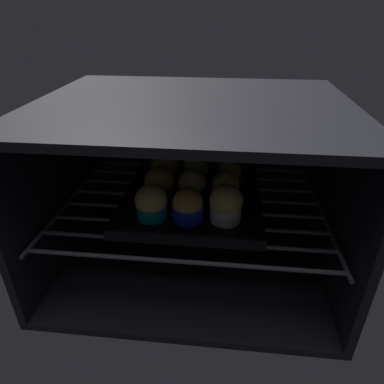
{
  "coord_description": "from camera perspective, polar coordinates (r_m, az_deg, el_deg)",
  "views": [
    {
      "loc": [
        6.67,
        -40.63,
        51.28
      ],
      "look_at": [
        0.0,
        20.94,
        17.02
      ],
      "focal_mm": 31.88,
      "sensor_mm": 36.0,
      "label": 1
    }
  ],
  "objects": [
    {
      "name": "oven_cavity",
      "position": [
        0.75,
        0.43,
        1.93
      ],
      "size": [
        59.0,
        47.0,
        37.0
      ],
      "color": "black",
      "rests_on": "ground"
    },
    {
      "name": "oven_rack",
      "position": [
        0.73,
        0.09,
        -1.94
      ],
      "size": [
        54.8,
        42.0,
        0.8
      ],
      "color": "#51515B",
      "rests_on": "oven_cavity"
    },
    {
      "name": "baking_tray",
      "position": [
        0.72,
        0.0,
        -1.62
      ],
      "size": [
        28.47,
        28.47,
        2.2
      ],
      "color": "black",
      "rests_on": "oven_rack"
    },
    {
      "name": "muffin_row0_col0",
      "position": [
        0.65,
        -6.82,
        -1.9
      ],
      "size": [
        6.15,
        6.15,
        6.81
      ],
      "color": "#0C8C84",
      "rests_on": "baking_tray"
    },
    {
      "name": "muffin_row0_col1",
      "position": [
        0.64,
        -0.47,
        -2.41
      ],
      "size": [
        5.87,
        5.87,
        6.46
      ],
      "color": "#1928B7",
      "rests_on": "baking_tray"
    },
    {
      "name": "muffin_row0_col2",
      "position": [
        0.64,
        5.71,
        -2.03
      ],
      "size": [
        6.33,
        6.33,
        7.34
      ],
      "color": "silver",
      "rests_on": "baking_tray"
    },
    {
      "name": "muffin_row1_col0",
      "position": [
        0.71,
        -5.45,
        1.35
      ],
      "size": [
        6.38,
        6.38,
        7.09
      ],
      "color": "#0C8C84",
      "rests_on": "baking_tray"
    },
    {
      "name": "muffin_row1_col1",
      "position": [
        0.7,
        0.19,
        0.87
      ],
      "size": [
        5.87,
        5.87,
        6.71
      ],
      "color": "#1928B7",
      "rests_on": "baking_tray"
    },
    {
      "name": "muffin_row1_col2",
      "position": [
        0.7,
        5.59,
        0.71
      ],
      "size": [
        5.87,
        5.87,
        6.95
      ],
      "color": "#1928B7",
      "rests_on": "baking_tray"
    },
    {
      "name": "muffin_row2_col0",
      "position": [
        0.77,
        -4.52,
        3.87
      ],
      "size": [
        6.44,
        6.44,
        7.26
      ],
      "color": "#7A238C",
      "rests_on": "baking_tray"
    },
    {
      "name": "muffin_row2_col1",
      "position": [
        0.77,
        0.82,
        3.53
      ],
      "size": [
        5.87,
        5.87,
        6.87
      ],
      "color": "#1928B7",
      "rests_on": "baking_tray"
    },
    {
      "name": "muffin_row2_col2",
      "position": [
        0.77,
        6.2,
        3.02
      ],
      "size": [
        5.87,
        5.87,
        6.35
      ],
      "color": "#1928B7",
      "rests_on": "baking_tray"
    }
  ]
}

